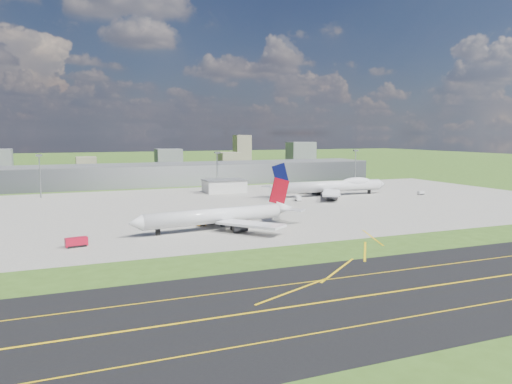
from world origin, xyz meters
name	(u,v)px	position (x,y,z in m)	size (l,w,h in m)	color
ground	(190,186)	(0.00, 150.00, 0.00)	(1400.00, 1400.00, 0.00)	#3A5A1C
taxiway	(451,283)	(0.00, -110.00, 0.03)	(1400.00, 60.00, 0.06)	black
apron	(260,204)	(10.00, 40.00, 0.04)	(360.00, 190.00, 0.08)	gray
terminal	(184,174)	(0.00, 165.00, 7.50)	(300.00, 42.00, 15.00)	gray
ops_building	(224,186)	(10.00, 100.00, 4.00)	(26.00, 16.00, 8.00)	silver
mast_west	(40,168)	(-100.00, 115.00, 17.71)	(3.50, 2.00, 25.90)	gray
mast_center	(217,164)	(10.00, 115.00, 17.71)	(3.50, 2.00, 25.90)	gray
mast_east	(355,161)	(120.00, 115.00, 17.71)	(3.50, 2.00, 25.90)	gray
airliner_red_twin	(220,216)	(-31.76, -17.90, 5.26)	(71.92, 55.62, 19.75)	silver
airliner_blue_quad	(332,186)	(65.63, 58.09, 5.86)	(80.69, 63.39, 21.10)	silver
fire_truck	(76,242)	(-86.77, -29.84, 1.62)	(7.58, 3.84, 3.25)	#B70D26
tug_yellow	(201,224)	(-37.12, -9.06, 0.92)	(4.05, 3.32, 1.76)	#B9730A
van_white_near	(298,198)	(35.60, 45.35, 1.42)	(3.58, 6.04, 2.84)	white
van_white_far	(421,193)	(119.57, 40.98, 1.19)	(4.74, 2.70, 2.35)	silver
bldg_cw	(86,164)	(-60.00, 340.00, 7.00)	(20.00, 18.00, 14.00)	gray
bldg_c	(169,160)	(20.00, 310.00, 11.00)	(26.00, 20.00, 22.00)	slate
bldg_ce	(228,159)	(100.00, 350.00, 8.00)	(22.00, 24.00, 16.00)	gray
bldg_e	(301,154)	(180.00, 320.00, 14.00)	(30.00, 22.00, 28.00)	slate
bldg_tall_e	(242,149)	(140.00, 410.00, 18.00)	(20.00, 18.00, 36.00)	gray
tree_w	(31,172)	(-110.00, 265.00, 4.86)	(6.75, 6.75, 8.25)	#382314
tree_c	(134,167)	(-20.00, 280.00, 5.84)	(8.10, 8.10, 9.90)	#382314
tree_e	(225,166)	(70.00, 275.00, 5.51)	(7.65, 7.65, 9.35)	#382314
tree_far_e	(299,164)	(160.00, 285.00, 4.53)	(6.30, 6.30, 7.70)	#382314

